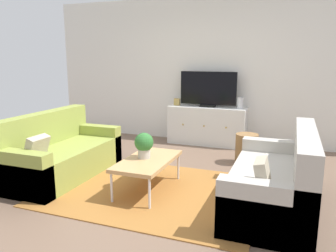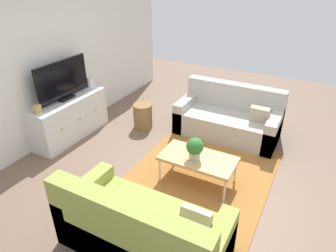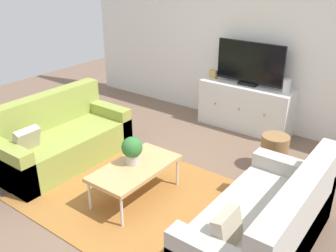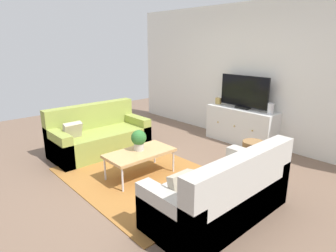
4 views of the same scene
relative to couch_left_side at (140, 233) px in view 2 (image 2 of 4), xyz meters
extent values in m
plane|color=brown|center=(1.44, 0.10, -0.28)|extent=(10.00, 10.00, 0.00)
cube|color=silver|center=(1.44, 2.65, 1.07)|extent=(6.40, 0.12, 2.70)
cube|color=#9E662D|center=(1.44, -0.05, -0.28)|extent=(2.50, 1.90, 0.01)
cube|color=olive|center=(0.09, 0.00, -0.08)|extent=(0.83, 1.73, 0.41)
cube|color=olive|center=(-0.23, 0.00, 0.15)|extent=(0.20, 1.73, 0.86)
cube|color=olive|center=(0.09, 0.78, 0.00)|extent=(0.83, 0.18, 0.56)
cube|color=#B2A58C|center=(0.14, -0.53, 0.25)|extent=(0.19, 0.30, 0.32)
cube|color=#B2ADA3|center=(2.79, 0.00, -0.08)|extent=(0.83, 1.73, 0.41)
cube|color=#B2ADA3|center=(3.10, 0.00, 0.15)|extent=(0.20, 1.73, 0.86)
cube|color=#B2ADA3|center=(2.79, 0.78, 0.00)|extent=(0.83, 0.18, 0.56)
cube|color=#B2ADA3|center=(2.79, -0.77, 0.00)|extent=(0.83, 0.18, 0.56)
cube|color=#B2A58C|center=(2.74, -0.53, 0.25)|extent=(0.16, 0.30, 0.31)
cube|color=tan|center=(1.36, -0.05, 0.09)|extent=(0.54, 1.01, 0.04)
cylinder|color=silver|center=(1.14, -0.52, -0.11)|extent=(0.03, 0.03, 0.35)
cylinder|color=silver|center=(1.59, -0.52, -0.11)|extent=(0.03, 0.03, 0.35)
cylinder|color=silver|center=(1.14, 0.42, -0.11)|extent=(0.03, 0.03, 0.35)
cylinder|color=silver|center=(1.59, 0.42, -0.11)|extent=(0.03, 0.03, 0.35)
cylinder|color=#B7B2A8|center=(1.30, -0.02, 0.17)|extent=(0.15, 0.15, 0.11)
sphere|color=#2D6B2D|center=(1.30, -0.02, 0.31)|extent=(0.23, 0.23, 0.23)
cube|color=silver|center=(1.48, 2.37, 0.07)|extent=(1.43, 0.44, 0.70)
sphere|color=#B79338|center=(1.08, 2.14, 0.10)|extent=(0.03, 0.03, 0.03)
sphere|color=#B79338|center=(1.48, 2.14, 0.10)|extent=(0.03, 0.03, 0.03)
sphere|color=#B79338|center=(1.88, 2.14, 0.10)|extent=(0.03, 0.03, 0.03)
cube|color=black|center=(1.48, 2.39, 0.44)|extent=(0.28, 0.16, 0.04)
cube|color=black|center=(1.48, 2.39, 0.76)|extent=(1.04, 0.04, 0.60)
cylinder|color=silver|center=(2.08, 2.37, 0.52)|extent=(0.11, 0.11, 0.20)
cube|color=tan|center=(0.89, 2.37, 0.49)|extent=(0.11, 0.07, 0.13)
cylinder|color=olive|center=(2.34, 1.45, -0.05)|extent=(0.34, 0.34, 0.46)
camera|label=1|loc=(2.94, -3.50, 1.30)|focal=35.22mm
camera|label=2|loc=(-1.79, -1.27, 2.41)|focal=32.29mm
camera|label=3|loc=(3.74, -2.64, 2.16)|focal=40.11mm
camera|label=4|loc=(4.59, -2.40, 1.67)|focal=30.63mm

